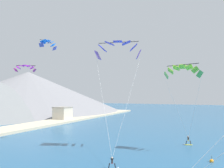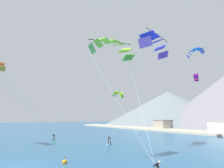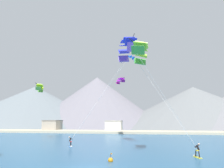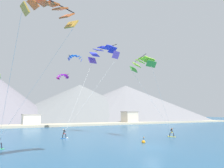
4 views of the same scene
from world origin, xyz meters
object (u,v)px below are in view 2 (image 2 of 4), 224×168
(parafoil_kite_near_lead, at_px, (154,43))
(kitesurfer_near_lead, at_px, (109,142))
(parafoil_kite_near_trail, at_px, (112,47))
(parafoil_kite_distant_mid_solo, at_px, (196,77))
(kitesurfer_mid_center, at_px, (53,139))
(parafoil_kite_distant_low_drift, at_px, (118,94))
(race_marker_buoy, at_px, (65,162))
(parafoil_kite_distant_high_outer, at_px, (195,52))

(parafoil_kite_near_lead, bearing_deg, kitesurfer_near_lead, -159.92)
(parafoil_kite_near_trail, bearing_deg, kitesurfer_near_lead, 149.21)
(parafoil_kite_near_lead, xyz_separation_m, parafoil_kite_distant_mid_solo, (-3.57, 18.57, -2.93))
(kitesurfer_mid_center, height_order, parafoil_kite_near_lead, parafoil_kite_near_lead)
(parafoil_kite_distant_mid_solo, bearing_deg, kitesurfer_near_lead, -104.72)
(parafoil_kite_near_trail, relative_size, parafoil_kite_distant_mid_solo, 3.27)
(parafoil_kite_near_trail, bearing_deg, parafoil_kite_distant_low_drift, 142.90)
(parafoil_kite_near_trail, relative_size, race_marker_buoy, 13.16)
(kitesurfer_mid_center, height_order, race_marker_buoy, kitesurfer_mid_center)
(parafoil_kite_near_trail, bearing_deg, kitesurfer_mid_center, -179.79)
(parafoil_kite_distant_mid_solo, bearing_deg, parafoil_kite_near_lead, -79.13)
(parafoil_kite_distant_low_drift, relative_size, race_marker_buoy, 4.57)
(kitesurfer_mid_center, bearing_deg, parafoil_kite_distant_mid_solo, 60.06)
(parafoil_kite_near_trail, height_order, race_marker_buoy, parafoil_kite_near_trail)
(parafoil_kite_distant_low_drift, bearing_deg, kitesurfer_near_lead, -42.65)
(race_marker_buoy, bearing_deg, kitesurfer_mid_center, 168.28)
(kitesurfer_near_lead, distance_m, parafoil_kite_distant_mid_solo, 27.01)
(parafoil_kite_near_lead, xyz_separation_m, parafoil_kite_distant_high_outer, (-1.18, 14.99, 2.06))
(parafoil_kite_distant_high_outer, bearing_deg, kitesurfer_near_lead, -113.91)
(kitesurfer_mid_center, height_order, parafoil_kite_near_trail, parafoil_kite_near_trail)
(parafoil_kite_distant_low_drift, xyz_separation_m, parafoil_kite_distant_mid_solo, (17.63, 11.07, 3.09))
(parafoil_kite_near_lead, height_order, parafoil_kite_distant_mid_solo, parafoil_kite_near_lead)
(kitesurfer_near_lead, distance_m, parafoil_kite_distant_high_outer, 28.08)
(race_marker_buoy, bearing_deg, parafoil_kite_near_trail, 50.82)
(kitesurfer_mid_center, relative_size, parafoil_kite_distant_mid_solo, 0.44)
(parafoil_kite_near_lead, xyz_separation_m, parafoil_kite_near_trail, (2.85, -10.68, -4.28))
(kitesurfer_near_lead, height_order, kitesurfer_mid_center, kitesurfer_mid_center)
(parafoil_kite_near_trail, bearing_deg, parafoil_kite_distant_mid_solo, 102.37)
(parafoil_kite_near_lead, height_order, parafoil_kite_near_trail, parafoil_kite_near_lead)
(parafoil_kite_near_lead, xyz_separation_m, parafoil_kite_distant_low_drift, (-21.20, 7.50, -6.03))
(parafoil_kite_near_trail, height_order, parafoil_kite_distant_mid_solo, parafoil_kite_distant_mid_solo)
(kitesurfer_mid_center, distance_m, parafoil_kite_distant_low_drift, 21.58)
(kitesurfer_mid_center, xyz_separation_m, parafoil_kite_near_lead, (20.46, 10.76, 17.49))
(parafoil_kite_near_trail, relative_size, parafoil_kite_distant_high_outer, 3.22)
(kitesurfer_near_lead, distance_m, kitesurfer_mid_center, 13.33)
(kitesurfer_near_lead, xyz_separation_m, parafoil_kite_near_lead, (9.34, 3.42, 17.52))
(parafoil_kite_near_lead, distance_m, race_marker_buoy, 23.29)
(kitesurfer_near_lead, bearing_deg, kitesurfer_mid_center, -146.54)
(parafoil_kite_near_trail, distance_m, parafoil_kite_distant_mid_solo, 29.97)
(parafoil_kite_near_lead, relative_size, parafoil_kite_distant_low_drift, 3.86)
(parafoil_kite_distant_high_outer, xyz_separation_m, parafoil_kite_distant_mid_solo, (-2.38, 3.58, -4.99))
(parafoil_kite_distant_low_drift, distance_m, parafoil_kite_distant_mid_solo, 21.04)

